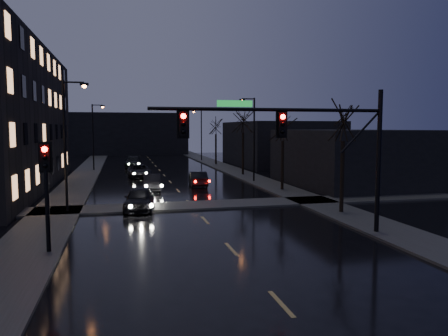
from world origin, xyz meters
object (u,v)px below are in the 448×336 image
oncoming_car_a (139,199)px  oncoming_car_b (152,182)px  lead_car (198,179)px  oncoming_car_d (133,162)px  oncoming_car_c (139,171)px

oncoming_car_a → oncoming_car_b: size_ratio=1.08×
oncoming_car_b → lead_car: lead_car is taller
oncoming_car_b → lead_car: bearing=24.0°
oncoming_car_b → oncoming_car_d: 21.76m
lead_car → oncoming_car_c: bearing=-55.8°
oncoming_car_c → lead_car: size_ratio=1.20×
oncoming_car_b → lead_car: size_ratio=0.99×
oncoming_car_a → oncoming_car_b: oncoming_car_a is taller
oncoming_car_d → lead_car: bearing=-71.6°
oncoming_car_a → lead_car: (5.53, 10.31, -0.07)m
oncoming_car_a → oncoming_car_b: (1.39, 8.74, -0.08)m
oncoming_car_c → lead_car: (4.80, -8.24, -0.01)m
oncoming_car_a → lead_car: bearing=69.1°
oncoming_car_c → oncoming_car_d: oncoming_car_d is taller
oncoming_car_a → oncoming_car_d: bearing=96.5°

